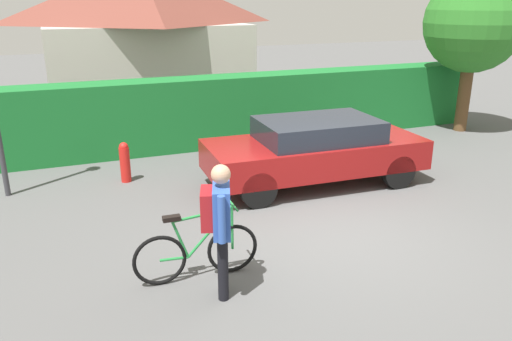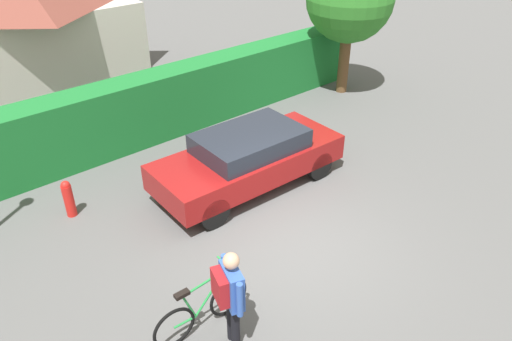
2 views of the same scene
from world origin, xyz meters
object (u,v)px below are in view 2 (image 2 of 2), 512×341
at_px(parked_car_near, 249,157).
at_px(fire_hydrant, 68,198).
at_px(person_rider, 230,292).
at_px(bicycle, 202,310).

bearing_deg(parked_car_near, fire_hydrant, 156.44).
bearing_deg(parked_car_near, person_rider, -133.53).
xyz_separation_m(bicycle, fire_hydrant, (-0.35, 4.09, 0.03)).
height_order(bicycle, person_rider, person_rider).
bearing_deg(parked_car_near, bicycle, -140.00).
xyz_separation_m(person_rider, fire_hydrant, (-0.50, 4.58, -0.62)).
bearing_deg(bicycle, parked_car_near, 40.00).
relative_size(parked_car_near, bicycle, 2.59).
bearing_deg(person_rider, parked_car_near, 46.47).
xyz_separation_m(bicycle, person_rider, (0.15, -0.50, 0.65)).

